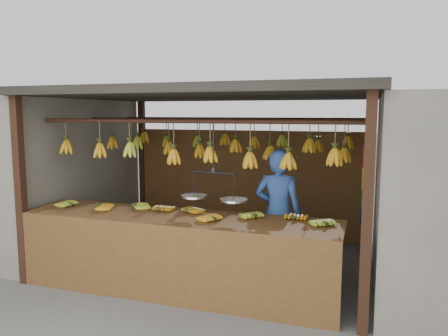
% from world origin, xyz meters
% --- Properties ---
extents(ground, '(80.00, 80.00, 0.00)m').
position_xyz_m(ground, '(0.00, 0.00, 0.00)').
color(ground, '#5B5B57').
extents(stall, '(4.30, 3.30, 2.40)m').
position_xyz_m(stall, '(0.00, 0.33, 1.97)').
color(stall, black).
rests_on(stall, ground).
extents(neighbor_left, '(3.00, 3.00, 2.30)m').
position_xyz_m(neighbor_left, '(-3.60, 0.00, 1.15)').
color(neighbor_left, slate).
rests_on(neighbor_left, ground).
extents(counter, '(3.82, 0.87, 0.96)m').
position_xyz_m(counter, '(-0.11, -1.23, 0.72)').
color(counter, brown).
rests_on(counter, ground).
extents(hanging_bananas, '(3.58, 2.19, 0.39)m').
position_xyz_m(hanging_bananas, '(0.01, -0.00, 1.63)').
color(hanging_bananas, '#BC8214').
rests_on(hanging_bananas, ground).
extents(balance_scale, '(0.81, 0.37, 0.90)m').
position_xyz_m(balance_scale, '(0.31, -1.00, 1.16)').
color(balance_scale, black).
rests_on(balance_scale, ground).
extents(vendor, '(0.60, 0.40, 1.64)m').
position_xyz_m(vendor, '(0.92, -0.25, 0.82)').
color(vendor, '#3359A5').
rests_on(vendor, ground).
extents(bag_bundles, '(0.08, 0.26, 1.20)m').
position_xyz_m(bag_bundles, '(1.94, 1.35, 0.97)').
color(bag_bundles, red).
rests_on(bag_bundles, ground).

